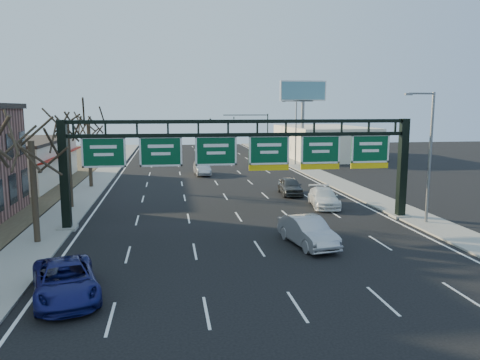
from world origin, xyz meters
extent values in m
plane|color=black|center=(0.00, 0.00, 0.00)|extent=(160.00, 160.00, 0.00)
cube|color=gray|center=(-12.80, 20.00, 0.06)|extent=(3.00, 120.00, 0.12)
cube|color=gray|center=(12.80, 20.00, 0.06)|extent=(3.00, 120.00, 0.12)
cube|color=white|center=(0.00, 20.00, 0.01)|extent=(21.60, 120.00, 0.01)
cube|color=black|center=(-11.70, 8.00, 3.60)|extent=(0.55, 0.55, 7.20)
cube|color=gray|center=(-11.70, 8.00, 0.10)|extent=(1.20, 1.20, 0.20)
cube|color=black|center=(11.70, 8.00, 3.60)|extent=(0.55, 0.55, 7.20)
cube|color=gray|center=(11.70, 8.00, 0.10)|extent=(1.20, 1.20, 0.20)
cube|color=black|center=(0.00, 8.00, 7.05)|extent=(23.40, 0.25, 0.25)
cube|color=black|center=(0.00, 8.00, 6.15)|extent=(23.40, 0.25, 0.25)
cube|color=#054626|center=(-9.17, 8.00, 5.10)|extent=(2.80, 0.10, 2.00)
cube|color=#054626|center=(-5.50, 8.00, 5.10)|extent=(2.80, 0.10, 2.00)
cube|color=#054626|center=(-1.83, 8.00, 5.10)|extent=(2.80, 0.10, 2.00)
cube|color=#054626|center=(1.83, 8.00, 5.10)|extent=(2.80, 0.10, 2.00)
cube|color=yellow|center=(1.83, 8.00, 3.88)|extent=(2.80, 0.10, 0.40)
cube|color=#054626|center=(5.50, 8.00, 5.10)|extent=(2.80, 0.10, 2.00)
cube|color=yellow|center=(5.50, 8.00, 3.88)|extent=(2.80, 0.10, 0.40)
cube|color=#054626|center=(9.17, 8.00, 5.10)|extent=(2.80, 0.10, 2.00)
cube|color=yellow|center=(9.17, 8.00, 3.88)|extent=(2.80, 0.10, 0.40)
cube|color=beige|center=(-21.50, 29.00, 2.20)|extent=(10.00, 18.00, 4.40)
cube|color=#332B26|center=(-21.50, 29.00, 4.55)|extent=(10.40, 18.40, 0.30)
cube|color=#A41B10|center=(-16.40, 29.00, 3.00)|extent=(1.20, 18.00, 0.40)
cube|color=beige|center=(20.00, 50.00, 2.50)|extent=(12.00, 20.00, 5.00)
cylinder|color=#2F231A|center=(-12.80, 5.00, 3.16)|extent=(0.36, 0.36, 6.08)
cylinder|color=#2F231A|center=(-12.80, 15.00, 3.54)|extent=(0.36, 0.36, 6.84)
cylinder|color=#2F231A|center=(-12.80, 25.00, 3.35)|extent=(0.36, 0.36, 6.46)
cylinder|color=slate|center=(12.60, 6.00, 4.62)|extent=(0.20, 0.20, 9.00)
cylinder|color=slate|center=(11.70, 6.00, 9.02)|extent=(1.80, 0.12, 0.12)
cube|color=slate|center=(10.80, 6.00, 8.97)|extent=(0.50, 0.22, 0.15)
cylinder|color=slate|center=(12.60, 40.00, 4.62)|extent=(0.20, 0.20, 9.00)
cylinder|color=slate|center=(11.70, 40.00, 9.02)|extent=(1.80, 0.12, 0.12)
cube|color=slate|center=(10.80, 40.00, 8.97)|extent=(0.50, 0.22, 0.15)
cylinder|color=slate|center=(15.00, 45.00, 4.50)|extent=(0.50, 0.50, 9.00)
cube|color=slate|center=(15.00, 45.00, 9.00)|extent=(3.00, 0.30, 0.20)
cube|color=white|center=(15.00, 45.00, 10.50)|extent=(7.00, 0.30, 3.00)
cube|color=teal|center=(15.00, 44.80, 10.50)|extent=(6.60, 0.05, 2.60)
cylinder|color=black|center=(11.80, 55.00, 3.50)|extent=(0.18, 0.18, 7.00)
cylinder|color=black|center=(8.00, 55.00, 6.80)|extent=(7.60, 0.14, 0.14)
imported|color=black|center=(6.00, 55.00, 6.00)|extent=(0.20, 0.20, 1.00)
imported|color=black|center=(2.00, 55.00, 6.00)|extent=(0.54, 0.54, 1.62)
imported|color=navy|center=(-9.43, -3.65, 0.76)|extent=(3.84, 5.92, 1.52)
imported|color=#9FA0A4|center=(2.91, 2.19, 0.83)|extent=(2.60, 5.28, 1.67)
imported|color=white|center=(7.41, 12.54, 0.74)|extent=(2.84, 5.38, 1.49)
imported|color=#383A3D|center=(6.09, 18.17, 0.78)|extent=(2.15, 4.70, 1.56)
imported|color=#ABABB0|center=(-1.05, 32.38, 0.77)|extent=(1.90, 4.79, 1.55)
camera|label=1|loc=(-5.00, -23.33, 7.93)|focal=35.00mm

